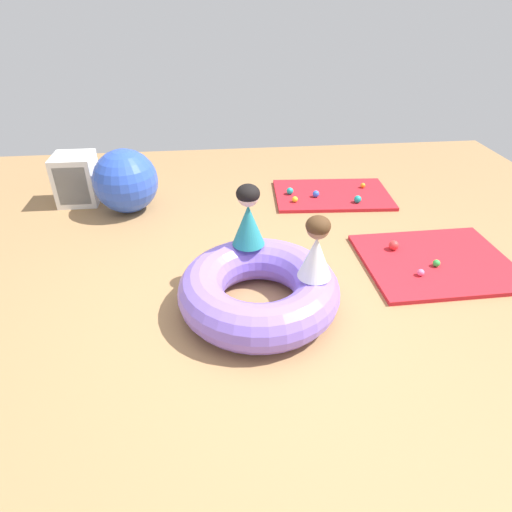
% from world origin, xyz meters
% --- Properties ---
extents(ground_plane, '(8.00, 8.00, 0.00)m').
position_xyz_m(ground_plane, '(0.00, 0.00, 0.00)').
color(ground_plane, '#9E7549').
extents(gym_mat_far_right, '(1.35, 1.12, 0.04)m').
position_xyz_m(gym_mat_far_right, '(1.71, 0.56, 0.02)').
color(gym_mat_far_right, red).
rests_on(gym_mat_far_right, ground).
extents(gym_mat_far_left, '(1.41, 0.97, 0.04)m').
position_xyz_m(gym_mat_far_left, '(1.13, 2.12, 0.02)').
color(gym_mat_far_left, red).
rests_on(gym_mat_far_left, ground).
extents(inflatable_cushion, '(1.25, 1.25, 0.36)m').
position_xyz_m(inflatable_cushion, '(0.02, 0.09, 0.18)').
color(inflatable_cushion, '#8466E0').
rests_on(inflatable_cushion, ground).
extents(child_in_white, '(0.35, 0.35, 0.49)m').
position_xyz_m(child_in_white, '(0.42, -0.01, 0.60)').
color(child_in_white, white).
rests_on(child_in_white, inflatable_cushion).
extents(child_in_teal, '(0.31, 0.31, 0.53)m').
position_xyz_m(child_in_teal, '(-0.02, 0.51, 0.61)').
color(child_in_teal, teal).
rests_on(child_in_teal, inflatable_cushion).
extents(play_ball_teal, '(0.08, 0.08, 0.08)m').
position_xyz_m(play_ball_teal, '(0.62, 2.14, 0.08)').
color(play_ball_teal, teal).
rests_on(play_ball_teal, gym_mat_far_left).
extents(play_ball_green, '(0.07, 0.07, 0.07)m').
position_xyz_m(play_ball_green, '(1.66, 0.46, 0.07)').
color(play_ball_green, green).
rests_on(play_ball_green, gym_mat_far_right).
extents(play_ball_yellow, '(0.07, 0.07, 0.07)m').
position_xyz_m(play_ball_yellow, '(0.64, 1.92, 0.07)').
color(play_ball_yellow, yellow).
rests_on(play_ball_yellow, gym_mat_far_left).
extents(play_ball_blue, '(0.08, 0.08, 0.08)m').
position_xyz_m(play_ball_blue, '(0.91, 2.03, 0.08)').
color(play_ball_blue, blue).
rests_on(play_ball_blue, gym_mat_far_left).
extents(play_ball_pink, '(0.06, 0.06, 0.06)m').
position_xyz_m(play_ball_pink, '(1.46, 0.34, 0.07)').
color(play_ball_pink, pink).
rests_on(play_ball_pink, gym_mat_far_right).
extents(play_ball_orange, '(0.06, 0.06, 0.06)m').
position_xyz_m(play_ball_orange, '(1.55, 2.24, 0.07)').
color(play_ball_orange, orange).
rests_on(play_ball_orange, gym_mat_far_left).
extents(play_ball_red, '(0.09, 0.09, 0.09)m').
position_xyz_m(play_ball_red, '(1.38, 0.78, 0.09)').
color(play_ball_red, red).
rests_on(play_ball_red, gym_mat_far_right).
extents(play_ball_teal_second, '(0.08, 0.08, 0.08)m').
position_xyz_m(play_ball_teal_second, '(1.35, 1.83, 0.08)').
color(play_ball_teal_second, teal).
rests_on(play_ball_teal_second, gym_mat_far_left).
extents(exercise_ball_large, '(0.70, 0.70, 0.70)m').
position_xyz_m(exercise_ball_large, '(-1.24, 2.00, 0.35)').
color(exercise_ball_large, blue).
rests_on(exercise_ball_large, ground).
extents(storage_cube, '(0.44, 0.44, 0.56)m').
position_xyz_m(storage_cube, '(-1.84, 2.26, 0.28)').
color(storage_cube, silver).
rests_on(storage_cube, ground).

